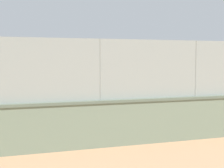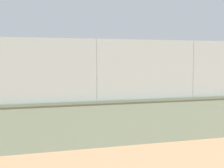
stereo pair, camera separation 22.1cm
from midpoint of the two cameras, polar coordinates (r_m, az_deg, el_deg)
ground_plane at (r=21.91m, az=-8.11°, el=-2.17°), size 260.00×260.00×0.00m
perimeter_wall at (r=10.53m, az=14.47°, el=-5.66°), size 31.22×1.14×1.33m
fence_panel_on_wall at (r=10.38m, az=14.63°, el=2.62°), size 30.66×0.81×1.72m
player_baseline_waiting at (r=22.81m, az=1.64°, el=0.30°), size 1.03×0.86×1.47m
player_crossing_court at (r=17.66m, az=11.24°, el=-0.67°), size 1.06×0.75×1.62m
sports_ball at (r=20.61m, az=0.53°, el=-2.41°), size 0.09×0.09×0.09m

